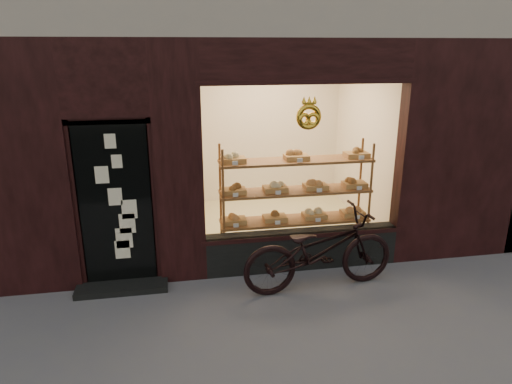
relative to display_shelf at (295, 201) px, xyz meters
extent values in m
plane|color=#4F4F58|center=(-0.45, -2.55, -0.84)|extent=(90.00, 90.00, 0.00)
cube|color=black|center=(0.00, -0.42, -0.57)|extent=(2.70, 0.25, 0.55)
cube|color=black|center=(-2.45, -0.49, 0.26)|extent=(0.90, 0.04, 2.15)
cube|color=black|center=(-2.45, -0.65, -0.80)|extent=(1.15, 0.35, 0.08)
torus|color=gold|center=(0.00, -0.53, 1.31)|extent=(0.33, 0.07, 0.33)
cube|color=brown|center=(0.00, 0.00, -0.79)|extent=(2.20, 0.45, 0.04)
cube|color=brown|center=(0.00, 0.00, -0.29)|extent=(2.20, 0.45, 0.03)
cube|color=brown|center=(0.00, 0.00, 0.16)|extent=(2.20, 0.45, 0.04)
cube|color=brown|center=(0.00, 0.00, 0.61)|extent=(2.20, 0.45, 0.04)
cylinder|color=brown|center=(-1.07, -0.19, 0.01)|extent=(0.04, 0.04, 1.70)
cylinder|color=brown|center=(1.07, -0.19, 0.01)|extent=(0.04, 0.04, 1.70)
cylinder|color=brown|center=(-1.07, 0.20, 0.01)|extent=(0.04, 0.04, 1.70)
cylinder|color=brown|center=(1.07, 0.20, 0.01)|extent=(0.04, 0.04, 1.70)
cube|color=#A17A3B|center=(-0.90, 0.00, -0.24)|extent=(0.34, 0.24, 0.07)
sphere|color=#9A6823|center=(-0.90, 0.00, -0.15)|extent=(0.11, 0.11, 0.11)
cube|color=silver|center=(-0.90, -0.18, -0.24)|extent=(0.07, 0.01, 0.05)
cube|color=#A17A3B|center=(-0.30, 0.00, -0.24)|extent=(0.34, 0.24, 0.07)
sphere|color=brown|center=(-0.30, 0.00, -0.15)|extent=(0.11, 0.11, 0.11)
cube|color=silver|center=(-0.30, -0.18, -0.24)|extent=(0.08, 0.01, 0.05)
cube|color=#A17A3B|center=(0.30, 0.00, -0.24)|extent=(0.34, 0.24, 0.07)
sphere|color=beige|center=(0.30, 0.00, -0.15)|extent=(0.11, 0.11, 0.11)
cube|color=silver|center=(0.30, -0.18, -0.24)|extent=(0.07, 0.01, 0.05)
cube|color=#A17A3B|center=(0.90, 0.00, -0.24)|extent=(0.34, 0.24, 0.07)
sphere|color=#9A6823|center=(0.90, 0.00, -0.15)|extent=(0.11, 0.11, 0.11)
cube|color=silver|center=(0.90, -0.18, -0.24)|extent=(0.08, 0.01, 0.05)
cube|color=#A17A3B|center=(-0.90, 0.00, 0.21)|extent=(0.34, 0.24, 0.07)
sphere|color=brown|center=(-0.90, 0.00, 0.30)|extent=(0.11, 0.11, 0.11)
cube|color=silver|center=(-0.90, -0.18, 0.21)|extent=(0.07, 0.01, 0.06)
cube|color=#A17A3B|center=(-0.30, 0.00, 0.21)|extent=(0.34, 0.24, 0.07)
sphere|color=beige|center=(-0.30, 0.00, 0.30)|extent=(0.11, 0.11, 0.11)
cube|color=silver|center=(-0.30, -0.18, 0.21)|extent=(0.08, 0.01, 0.06)
cube|color=#A17A3B|center=(0.30, 0.00, 0.21)|extent=(0.34, 0.24, 0.07)
sphere|color=#9A6823|center=(0.30, 0.00, 0.30)|extent=(0.11, 0.11, 0.11)
cube|color=silver|center=(0.30, -0.18, 0.21)|extent=(0.07, 0.01, 0.06)
cube|color=#A17A3B|center=(0.90, 0.00, 0.21)|extent=(0.34, 0.24, 0.07)
sphere|color=brown|center=(0.90, 0.00, 0.30)|extent=(0.11, 0.11, 0.11)
cube|color=silver|center=(0.90, -0.18, 0.21)|extent=(0.08, 0.01, 0.06)
cube|color=#A17A3B|center=(-0.90, 0.00, 0.66)|extent=(0.34, 0.24, 0.07)
sphere|color=beige|center=(-0.90, 0.00, 0.75)|extent=(0.11, 0.11, 0.11)
cube|color=silver|center=(-0.90, -0.18, 0.66)|extent=(0.07, 0.01, 0.06)
cube|color=#A17A3B|center=(0.00, 0.00, 0.66)|extent=(0.34, 0.24, 0.07)
sphere|color=#9A6823|center=(0.00, 0.00, 0.75)|extent=(0.11, 0.11, 0.11)
cube|color=silver|center=(0.00, -0.18, 0.66)|extent=(0.07, 0.01, 0.06)
cube|color=#A17A3B|center=(0.90, 0.00, 0.66)|extent=(0.34, 0.24, 0.07)
sphere|color=brown|center=(0.90, 0.00, 0.75)|extent=(0.11, 0.11, 0.11)
cube|color=silver|center=(0.90, -0.18, 0.66)|extent=(0.08, 0.01, 0.06)
imported|color=black|center=(0.05, -1.03, -0.31)|extent=(2.06, 0.87, 1.05)
camera|label=1|loc=(-1.68, -6.09, 2.16)|focal=32.00mm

